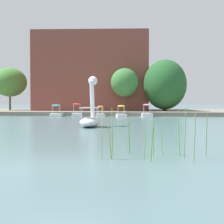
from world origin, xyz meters
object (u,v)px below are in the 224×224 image
Objects in this scene: tree_broadleaf_behind_dock at (125,82)px; tree_willow_near_path at (165,85)px; pedal_boat_yellow at (121,114)px; pedal_boat_orange at (100,114)px; swan_boat at (90,115)px; pedal_boat_pink at (147,113)px; pedal_boat_red at (77,113)px; pedal_boat_cyan at (56,113)px; bicycle_parked at (125,109)px; tree_sapling_by_fence at (10,82)px.

tree_willow_near_path is at bearing 16.17° from tree_broadleaf_behind_dock.
pedal_boat_yellow is 0.34× the size of tree_broadleaf_behind_dock.
swan_boat is at bearing -84.13° from pedal_boat_orange.
tree_broadleaf_behind_dock reaches higher than pedal_boat_yellow.
pedal_boat_pink reaches higher than pedal_boat_yellow.
pedal_boat_pink is at bearing 4.75° from pedal_boat_yellow.
pedal_boat_red is 2.67m from pedal_boat_cyan.
pedal_boat_yellow is at bearing -125.80° from tree_willow_near_path.
bicycle_parked is at bearing 142.15° from pedal_boat_pink.
pedal_boat_orange is at bearing 4.09° from pedal_boat_red.
swan_boat is 17.28m from pedal_boat_cyan.
pedal_boat_red is 0.30× the size of tree_sapling_by_fence.
pedal_boat_orange is at bearing 95.87° from swan_boat.
tree_willow_near_path is (13.67, 7.71, 3.88)m from pedal_boat_cyan.
tree_broadleaf_behind_dock reaches higher than swan_boat.
bicycle_parked is (8.27, 2.39, 0.47)m from pedal_boat_cyan.
pedal_boat_yellow reaches higher than bicycle_parked.
pedal_boat_pink is 1.18× the size of pedal_boat_yellow.
tree_sapling_by_fence is at bearing 140.06° from pedal_boat_red.
pedal_boat_cyan is at bearing -179.11° from pedal_boat_pink.
tree_sapling_by_fence is at bearing 123.98° from swan_boat.
pedal_boat_yellow is at bearing -0.58° from pedal_boat_cyan.
tree_broadleaf_behind_dock is at bearing 90.28° from pedal_boat_yellow.
pedal_boat_pink is at bearing -37.85° from bicycle_parked.
swan_boat reaches higher than pedal_boat_cyan.
pedal_boat_orange is 0.79× the size of pedal_boat_cyan.
pedal_boat_orange is at bearing -179.67° from pedal_boat_yellow.
tree_willow_near_path is 5.88m from tree_broadleaf_behind_dock.
tree_willow_near_path is at bearing 43.74° from pedal_boat_orange.
pedal_boat_cyan is at bearing 114.35° from swan_boat.
pedal_boat_cyan is 0.42× the size of tree_broadleaf_behind_dock.
pedal_boat_pink is 0.40× the size of tree_broadleaf_behind_dock.
tree_sapling_by_fence is (-22.10, 10.93, 4.56)m from pedal_boat_pink.
tree_broadleaf_behind_dock is at bearing 93.96° from bicycle_parked.
swan_boat is 0.46× the size of tree_willow_near_path.
bicycle_parked is at bearing 42.04° from pedal_boat_orange.
tree_sapling_by_fence is 1.27× the size of tree_broadleaf_behind_dock.
pedal_boat_pink is 5.62m from pedal_boat_orange.
pedal_boat_pink reaches higher than pedal_boat_cyan.
pedal_boat_orange is 5.52m from pedal_boat_cyan.
tree_broadleaf_behind_dock is at bearing -14.86° from tree_sapling_by_fence.
tree_broadleaf_behind_dock is at bearing 87.65° from swan_boat.
tree_willow_near_path is 8.30m from bicycle_parked.
pedal_boat_red is at bearing -143.97° from tree_willow_near_path.
pedal_boat_cyan is 1.47× the size of bicycle_parked.
pedal_boat_orange is 7.85m from tree_broadleaf_behind_dock.
swan_boat is at bearing -93.63° from bicycle_parked.
pedal_boat_orange is 3.75m from bicycle_parked.
swan_boat is 24.59m from tree_willow_near_path.
tree_willow_near_path is (2.54, 7.53, 3.83)m from pedal_boat_pink.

